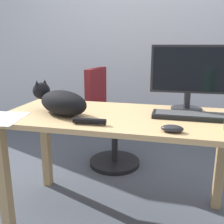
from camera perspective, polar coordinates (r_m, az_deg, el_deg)
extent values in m
plane|color=#474C56|center=(1.89, 1.40, -22.05)|extent=(8.00, 8.00, 0.00)
cube|color=silver|center=(3.03, 8.08, 17.80)|extent=(6.00, 0.04, 2.60)
cube|color=tan|center=(1.57, 1.55, -1.16)|extent=(1.43, 0.66, 0.03)
cube|color=tan|center=(1.74, -22.87, -13.42)|extent=(0.06, 0.06, 0.69)
cube|color=tan|center=(2.15, -14.43, -7.27)|extent=(0.06, 0.06, 0.69)
cube|color=tan|center=(1.95, 22.87, -10.39)|extent=(0.06, 0.06, 0.69)
cylinder|color=black|center=(2.55, 0.57, -11.04)|extent=(0.48, 0.48, 0.04)
cylinder|color=black|center=(2.47, 0.59, -6.63)|extent=(0.06, 0.06, 0.46)
cylinder|color=maroon|center=(2.39, 0.60, -0.78)|extent=(0.44, 0.44, 0.06)
cube|color=maroon|center=(2.41, -3.55, 4.94)|extent=(0.11, 0.36, 0.40)
cylinder|color=#232328|center=(1.75, 16.17, 0.64)|extent=(0.20, 0.20, 0.01)
cylinder|color=#232328|center=(1.73, 16.30, 2.48)|extent=(0.04, 0.04, 0.10)
cube|color=#232328|center=(1.71, 16.79, 9.06)|extent=(0.48, 0.04, 0.30)
cube|color=black|center=(1.69, 16.83, 9.01)|extent=(0.45, 0.02, 0.27)
cube|color=black|center=(1.57, 17.00, -0.83)|extent=(0.44, 0.15, 0.02)
cube|color=#444447|center=(1.56, 17.04, -0.34)|extent=(0.40, 0.12, 0.00)
ellipsoid|color=black|center=(1.58, -10.78, 1.99)|extent=(0.40, 0.32, 0.15)
sphere|color=black|center=(1.73, -15.38, 4.56)|extent=(0.11, 0.11, 0.11)
cone|color=black|center=(1.71, -16.32, 6.04)|extent=(0.04, 0.04, 0.04)
cone|color=black|center=(1.74, -14.68, 6.31)|extent=(0.04, 0.04, 0.04)
cylinder|color=black|center=(1.38, -5.02, -2.02)|extent=(0.18, 0.04, 0.03)
ellipsoid|color=#232328|center=(1.29, 13.21, -3.59)|extent=(0.11, 0.06, 0.04)
cube|color=white|center=(1.62, -22.87, -1.31)|extent=(0.25, 0.32, 0.00)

